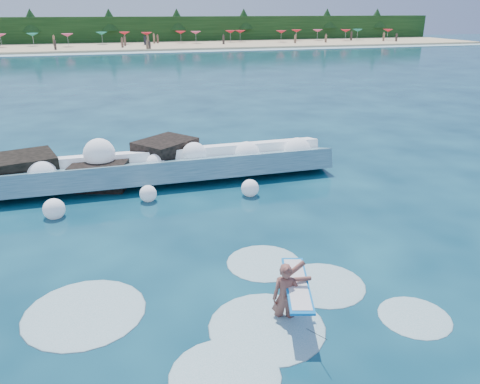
# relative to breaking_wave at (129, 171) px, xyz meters

# --- Properties ---
(ground) EXTENTS (200.00, 200.00, 0.00)m
(ground) POSITION_rel_breaking_wave_xyz_m (1.54, -7.17, -0.49)
(ground) COLOR #072739
(ground) RESTS_ON ground
(beach) EXTENTS (140.00, 20.00, 0.40)m
(beach) POSITION_rel_breaking_wave_xyz_m (1.54, 70.83, -0.29)
(beach) COLOR tan
(beach) RESTS_ON ground
(wet_band) EXTENTS (140.00, 5.00, 0.08)m
(wet_band) POSITION_rel_breaking_wave_xyz_m (1.54, 59.83, -0.45)
(wet_band) COLOR silver
(wet_band) RESTS_ON ground
(treeline) EXTENTS (140.00, 4.00, 5.00)m
(treeline) POSITION_rel_breaking_wave_xyz_m (1.54, 80.83, 2.01)
(treeline) COLOR black
(treeline) RESTS_ON ground
(breaking_wave) EXTENTS (16.27, 2.61, 1.40)m
(breaking_wave) POSITION_rel_breaking_wave_xyz_m (0.00, 0.00, 0.00)
(breaking_wave) COLOR #347082
(breaking_wave) RESTS_ON ground
(rock_cluster) EXTENTS (8.73, 3.67, 1.59)m
(rock_cluster) POSITION_rel_breaking_wave_xyz_m (-1.49, 0.60, 0.01)
(rock_cluster) COLOR black
(rock_cluster) RESTS_ON ground
(surfer_with_board) EXTENTS (1.18, 2.84, 1.62)m
(surfer_with_board) POSITION_rel_breaking_wave_xyz_m (2.75, -9.91, 0.11)
(surfer_with_board) COLOR brown
(surfer_with_board) RESTS_ON ground
(wave_spray) EXTENTS (15.22, 3.91, 1.88)m
(wave_spray) POSITION_rel_breaking_wave_xyz_m (0.04, -0.16, 0.35)
(wave_spray) COLOR white
(wave_spray) RESTS_ON ground
(surf_foam) EXTENTS (9.30, 5.88, 0.14)m
(surf_foam) POSITION_rel_breaking_wave_xyz_m (1.43, -9.33, -0.49)
(surf_foam) COLOR silver
(surf_foam) RESTS_ON ground
(beach_umbrellas) EXTENTS (112.01, 6.60, 0.50)m
(beach_umbrellas) POSITION_rel_breaking_wave_xyz_m (1.70, 72.82, 1.76)
(beach_umbrellas) COLOR #CB3B69
(beach_umbrellas) RESTS_ON ground
(beachgoers) EXTENTS (97.88, 13.63, 1.94)m
(beachgoers) POSITION_rel_breaking_wave_xyz_m (1.03, 67.27, 0.57)
(beachgoers) COLOR #3F332D
(beachgoers) RESTS_ON ground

